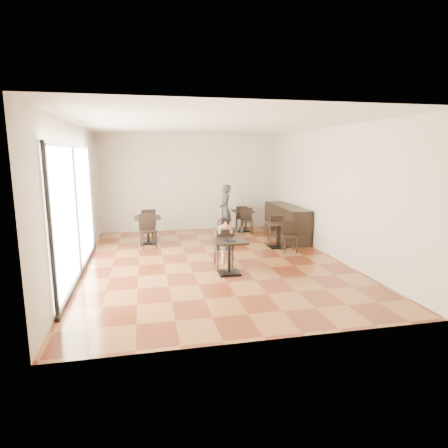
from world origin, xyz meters
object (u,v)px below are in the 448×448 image
object	(u,v)px
cafe_table_mid	(277,235)
cafe_table_left	(148,230)
chair_mid_b	(290,237)
cafe_table_back	(242,221)
chair_left_a	(148,224)
child	(224,243)
adult_patron	(225,209)
child_chair	(224,247)
chair_left_b	(148,231)
chair_mid_a	(275,229)
chair_back_b	(247,222)
chair_back_a	(241,218)
child_table	(229,257)

from	to	relation	value
cafe_table_mid	cafe_table_left	bearing A→B (deg)	160.23
cafe_table_mid	chair_mid_b	xyz separation A→B (m)	(0.14, -0.55, 0.07)
cafe_table_back	chair_left_a	bearing A→B (deg)	-169.24
child	chair_mid_b	distance (m)	2.15
adult_patron	cafe_table_back	world-z (taller)	adult_patron
child_chair	adult_patron	bearing A→B (deg)	-102.93
chair_left_b	chair_mid_b	bearing A→B (deg)	-30.94
child	cafe_table_mid	world-z (taller)	child
chair_mid_a	chair_left_a	bearing A→B (deg)	-11.84
chair_left_a	chair_back_b	xyz separation A→B (m)	(3.12, 0.04, -0.05)
cafe_table_mid	cafe_table_back	bearing A→B (deg)	98.57
cafe_table_back	chair_mid_a	size ratio (longest dim) A/B	0.85
cafe_table_back	chair_back_b	world-z (taller)	chair_back_b
cafe_table_left	chair_left_a	world-z (taller)	chair_left_a
cafe_table_left	child_chair	bearing A→B (deg)	-58.29
chair_left_a	chair_back_a	bearing A→B (deg)	-178.50
child_chair	child	distance (m)	0.12
chair_back_a	chair_left_a	bearing A→B (deg)	23.12
chair_left_a	chair_left_b	size ratio (longest dim) A/B	1.00
child_table	chair_left_b	size ratio (longest dim) A/B	0.80
adult_patron	chair_mid_b	bearing A→B (deg)	33.25
cafe_table_back	chair_mid_b	distance (m)	2.98
cafe_table_mid	chair_mid_b	bearing A→B (deg)	-75.89
child	child_chair	bearing A→B (deg)	0.00
chair_back_b	cafe_table_back	bearing A→B (deg)	99.75
child	chair_back_a	distance (m)	4.23
child_table	cafe_table_back	distance (m)	4.61
chair_back_a	chair_back_b	size ratio (longest dim) A/B	1.00
chair_mid_b	chair_left_a	bearing A→B (deg)	154.20
child_chair	chair_back_b	size ratio (longest dim) A/B	1.07
adult_patron	cafe_table_mid	world-z (taller)	adult_patron
child_table	cafe_table_left	bearing A→B (deg)	117.14
child_chair	chair_mid_a	world-z (taller)	child_chair
cafe_table_left	chair_left_b	distance (m)	0.56
child	cafe_table_back	xyz separation A→B (m)	(1.46, 3.82, -0.21)
cafe_table_back	chair_left_a	size ratio (longest dim) A/B	0.75
chair_mid_a	chair_back_a	size ratio (longest dim) A/B	0.98
adult_patron	chair_left_b	world-z (taller)	adult_patron
cafe_table_left	chair_back_a	world-z (taller)	chair_back_a
chair_mid_a	child_chair	bearing A→B (deg)	52.58
cafe_table_left	chair_left_a	size ratio (longest dim) A/B	0.83
chair_back_a	cafe_table_left	bearing A→B (deg)	32.25
chair_mid_a	chair_back_a	distance (m)	2.05
child	chair_left_a	xyz separation A→B (m)	(-1.66, 3.23, -0.10)
adult_patron	chair_back_b	world-z (taller)	adult_patron
child_chair	adult_patron	xyz separation A→B (m)	(0.81, 3.52, 0.35)
cafe_table_mid	cafe_table_left	world-z (taller)	cafe_table_left
cafe_table_mid	chair_left_b	bearing A→B (deg)	168.63
child_chair	chair_mid_b	xyz separation A→B (m)	(1.96, 0.88, -0.04)
child	cafe_table_mid	bearing A→B (deg)	38.21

